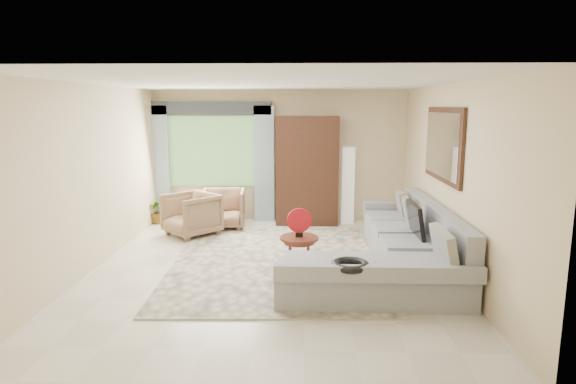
{
  "coord_description": "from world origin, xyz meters",
  "views": [
    {
      "loc": [
        0.46,
        -6.58,
        2.3
      ],
      "look_at": [
        0.25,
        0.35,
        1.05
      ],
      "focal_mm": 30.0,
      "sensor_mm": 36.0,
      "label": 1
    }
  ],
  "objects_px": {
    "sectional_sofa": "(398,254)",
    "armchair_left": "(191,214)",
    "armoire": "(307,171)",
    "coffee_table": "(299,255)",
    "potted_plant": "(158,210)",
    "tv_screen": "(416,220)",
    "armchair_right": "(223,209)",
    "floor_lamp": "(348,185)"
  },
  "relations": [
    {
      "from": "tv_screen",
      "to": "sectional_sofa",
      "type": "bearing_deg",
      "value": -143.13
    },
    {
      "from": "coffee_table",
      "to": "potted_plant",
      "type": "xyz_separation_m",
      "value": [
        -2.82,
        2.86,
        -0.02
      ]
    },
    {
      "from": "armchair_left",
      "to": "floor_lamp",
      "type": "xyz_separation_m",
      "value": [
        2.87,
        1.04,
        0.37
      ]
    },
    {
      "from": "sectional_sofa",
      "to": "potted_plant",
      "type": "xyz_separation_m",
      "value": [
        -4.18,
        2.81,
        -0.03
      ]
    },
    {
      "from": "armchair_left",
      "to": "tv_screen",
      "type": "bearing_deg",
      "value": 18.44
    },
    {
      "from": "sectional_sofa",
      "to": "coffee_table",
      "type": "relative_size",
      "value": 6.51
    },
    {
      "from": "sectional_sofa",
      "to": "armchair_right",
      "type": "relative_size",
      "value": 4.28
    },
    {
      "from": "tv_screen",
      "to": "floor_lamp",
      "type": "distance_m",
      "value": 2.84
    },
    {
      "from": "potted_plant",
      "to": "armoire",
      "type": "bearing_deg",
      "value": 1.64
    },
    {
      "from": "tv_screen",
      "to": "armchair_left",
      "type": "height_order",
      "value": "tv_screen"
    },
    {
      "from": "sectional_sofa",
      "to": "tv_screen",
      "type": "bearing_deg",
      "value": 36.87
    },
    {
      "from": "armchair_right",
      "to": "floor_lamp",
      "type": "bearing_deg",
      "value": 6.48
    },
    {
      "from": "sectional_sofa",
      "to": "armchair_left",
      "type": "xyz_separation_m",
      "value": [
        -3.31,
        1.92,
        0.1
      ]
    },
    {
      "from": "tv_screen",
      "to": "floor_lamp",
      "type": "height_order",
      "value": "floor_lamp"
    },
    {
      "from": "armchair_left",
      "to": "armoire",
      "type": "distance_m",
      "value": 2.39
    },
    {
      "from": "sectional_sofa",
      "to": "potted_plant",
      "type": "relative_size",
      "value": 6.73
    },
    {
      "from": "coffee_table",
      "to": "floor_lamp",
      "type": "height_order",
      "value": "floor_lamp"
    },
    {
      "from": "armchair_left",
      "to": "potted_plant",
      "type": "distance_m",
      "value": 1.26
    },
    {
      "from": "sectional_sofa",
      "to": "coffee_table",
      "type": "bearing_deg",
      "value": -178.12
    },
    {
      "from": "armchair_right",
      "to": "armchair_left",
      "type": "bearing_deg",
      "value": -135.41
    },
    {
      "from": "armchair_right",
      "to": "armoire",
      "type": "distance_m",
      "value": 1.78
    },
    {
      "from": "tv_screen",
      "to": "armchair_left",
      "type": "xyz_separation_m",
      "value": [
        -3.57,
        1.72,
        -0.34
      ]
    },
    {
      "from": "potted_plant",
      "to": "floor_lamp",
      "type": "xyz_separation_m",
      "value": [
        3.75,
        0.14,
        0.49
      ]
    },
    {
      "from": "armoire",
      "to": "coffee_table",
      "type": "bearing_deg",
      "value": -92.52
    },
    {
      "from": "coffee_table",
      "to": "potted_plant",
      "type": "distance_m",
      "value": 4.01
    },
    {
      "from": "armchair_right",
      "to": "tv_screen",
      "type": "bearing_deg",
      "value": -41.18
    },
    {
      "from": "tv_screen",
      "to": "armchair_left",
      "type": "distance_m",
      "value": 3.98
    },
    {
      "from": "sectional_sofa",
      "to": "armchair_left",
      "type": "relative_size",
      "value": 4.13
    },
    {
      "from": "armchair_right",
      "to": "armoire",
      "type": "bearing_deg",
      "value": 9.87
    },
    {
      "from": "armchair_right",
      "to": "potted_plant",
      "type": "xyz_separation_m",
      "value": [
        -1.35,
        0.33,
        -0.11
      ]
    },
    {
      "from": "coffee_table",
      "to": "armchair_left",
      "type": "xyz_separation_m",
      "value": [
        -1.94,
        1.97,
        0.1
      ]
    },
    {
      "from": "tv_screen",
      "to": "armchair_right",
      "type": "distance_m",
      "value": 3.86
    },
    {
      "from": "sectional_sofa",
      "to": "armoire",
      "type": "relative_size",
      "value": 1.65
    },
    {
      "from": "coffee_table",
      "to": "floor_lamp",
      "type": "xyz_separation_m",
      "value": [
        0.93,
        3.0,
        0.47
      ]
    },
    {
      "from": "coffee_table",
      "to": "armchair_left",
      "type": "distance_m",
      "value": 2.77
    },
    {
      "from": "coffee_table",
      "to": "armoire",
      "type": "relative_size",
      "value": 0.25
    },
    {
      "from": "armoire",
      "to": "tv_screen",
      "type": "bearing_deg",
      "value": -60.92
    },
    {
      "from": "coffee_table",
      "to": "armoire",
      "type": "distance_m",
      "value": 3.04
    },
    {
      "from": "sectional_sofa",
      "to": "armchair_left",
      "type": "bearing_deg",
      "value": 149.84
    },
    {
      "from": "tv_screen",
      "to": "potted_plant",
      "type": "bearing_deg",
      "value": 149.57
    },
    {
      "from": "armchair_left",
      "to": "potted_plant",
      "type": "xyz_separation_m",
      "value": [
        -0.87,
        0.89,
        -0.12
      ]
    },
    {
      "from": "sectional_sofa",
      "to": "coffee_table",
      "type": "distance_m",
      "value": 1.36
    }
  ]
}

